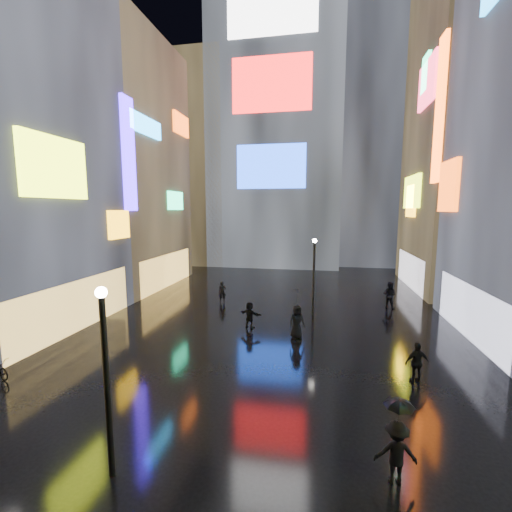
# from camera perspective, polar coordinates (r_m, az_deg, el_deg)

# --- Properties ---
(ground) EXTENTS (140.00, 140.00, 0.00)m
(ground) POSITION_cam_1_polar(r_m,az_deg,el_deg) (24.36, 3.58, -9.18)
(ground) COLOR black
(ground) RESTS_ON ground
(building_left_far) EXTENTS (10.28, 12.00, 22.00)m
(building_left_far) POSITION_cam_1_polar(r_m,az_deg,el_deg) (34.92, -22.64, 13.58)
(building_left_far) COLOR black
(building_left_far) RESTS_ON ground
(building_right_far) EXTENTS (10.28, 12.00, 28.00)m
(building_right_far) POSITION_cam_1_polar(r_m,az_deg,el_deg) (36.26, 33.46, 17.47)
(building_right_far) COLOR black
(building_right_far) RESTS_ON ground
(tower_main) EXTENTS (16.00, 14.20, 42.00)m
(tower_main) POSITION_cam_1_polar(r_m,az_deg,el_deg) (49.45, 3.88, 24.11)
(tower_main) COLOR black
(tower_main) RESTS_ON ground
(tower_flank_right) EXTENTS (12.00, 12.00, 34.00)m
(tower_flank_right) POSITION_cam_1_polar(r_m,az_deg,el_deg) (50.48, 18.57, 18.71)
(tower_flank_right) COLOR black
(tower_flank_right) RESTS_ON ground
(tower_flank_left) EXTENTS (10.00, 10.00, 26.00)m
(tower_flank_left) POSITION_cam_1_polar(r_m,az_deg,el_deg) (48.54, -9.95, 14.66)
(tower_flank_left) COLOR black
(tower_flank_left) RESTS_ON ground
(lamp_near) EXTENTS (0.30, 0.30, 5.20)m
(lamp_near) POSITION_cam_1_polar(r_m,az_deg,el_deg) (10.08, -23.70, -17.29)
(lamp_near) COLOR black
(lamp_near) RESTS_ON ground
(lamp_far) EXTENTS (0.30, 0.30, 5.20)m
(lamp_far) POSITION_cam_1_polar(r_m,az_deg,el_deg) (23.15, 9.63, -2.68)
(lamp_far) COLOR black
(lamp_far) RESTS_ON ground
(pedestrian_2) EXTENTS (1.13, 0.69, 1.69)m
(pedestrian_2) POSITION_cam_1_polar(r_m,az_deg,el_deg) (10.87, 22.32, -28.01)
(pedestrian_2) COLOR black
(pedestrian_2) RESTS_ON ground
(pedestrian_3) EXTENTS (1.06, 0.65, 1.69)m
(pedestrian_3) POSITION_cam_1_polar(r_m,az_deg,el_deg) (16.17, 25.25, -15.77)
(pedestrian_3) COLOR black
(pedestrian_3) RESTS_ON ground
(pedestrian_4) EXTENTS (1.08, 0.95, 1.86)m
(pedestrian_4) POSITION_cam_1_polar(r_m,az_deg,el_deg) (19.40, 6.82, -10.83)
(pedestrian_4) COLOR black
(pedestrian_4) RESTS_ON ground
(pedestrian_5) EXTENTS (1.54, 0.99, 1.59)m
(pedestrian_5) POSITION_cam_1_polar(r_m,az_deg,el_deg) (20.87, -1.07, -9.81)
(pedestrian_5) COLOR black
(pedestrian_5) RESTS_ON ground
(pedestrian_6) EXTENTS (0.66, 0.52, 1.59)m
(pedestrian_6) POSITION_cam_1_polar(r_m,az_deg,el_deg) (26.60, -5.64, -5.97)
(pedestrian_6) COLOR black
(pedestrian_6) RESTS_ON ground
(pedestrian_7) EXTENTS (1.17, 1.10, 1.92)m
(pedestrian_7) POSITION_cam_1_polar(r_m,az_deg,el_deg) (26.69, 21.35, -6.07)
(pedestrian_7) COLOR black
(pedestrian_7) RESTS_ON ground
(umbrella_1) EXTENTS (0.88, 0.88, 0.65)m
(umbrella_1) POSITION_cam_1_polar(r_m,az_deg,el_deg) (10.24, 22.68, -22.65)
(umbrella_1) COLOR black
(umbrella_1) RESTS_ON pedestrian_2
(umbrella_2) EXTENTS (1.41, 1.41, 0.93)m
(umbrella_2) POSITION_cam_1_polar(r_m,az_deg,el_deg) (19.01, 6.89, -6.84)
(umbrella_2) COLOR black
(umbrella_2) RESTS_ON pedestrian_4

